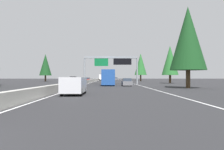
# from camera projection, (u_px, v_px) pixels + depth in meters

# --- Properties ---
(ground_plane) EXTENTS (320.00, 320.00, 0.00)m
(ground_plane) POSITION_uv_depth(u_px,v_px,m) (90.00, 83.00, 65.13)
(ground_plane) COLOR #262628
(median_barrier) EXTENTS (180.00, 0.56, 0.90)m
(median_barrier) POSITION_uv_depth(u_px,v_px,m) (93.00, 80.00, 85.12)
(median_barrier) COLOR #ADAAA3
(median_barrier) RESTS_ON ground
(shoulder_stripe_right) EXTENTS (160.00, 0.16, 0.01)m
(shoulder_stripe_right) POSITION_uv_depth(u_px,v_px,m) (128.00, 82.00, 75.28)
(shoulder_stripe_right) COLOR silver
(shoulder_stripe_right) RESTS_ON ground
(shoulder_stripe_median) EXTENTS (160.00, 0.16, 0.01)m
(shoulder_stripe_median) POSITION_uv_depth(u_px,v_px,m) (93.00, 82.00, 75.13)
(shoulder_stripe_median) COLOR silver
(shoulder_stripe_median) RESTS_ON ground
(sign_gantry_overhead) EXTENTS (0.50, 12.68, 6.54)m
(sign_gantry_overhead) POSITION_uv_depth(u_px,v_px,m) (112.00, 62.00, 53.97)
(sign_gantry_overhead) COLOR gray
(sign_gantry_overhead) RESTS_ON ground
(minivan_near_center) EXTENTS (5.00, 1.95, 1.69)m
(minivan_near_center) POSITION_uv_depth(u_px,v_px,m) (74.00, 85.00, 22.38)
(minivan_near_center) COLOR silver
(minivan_near_center) RESTS_ON ground
(sedan_distant_b) EXTENTS (4.40, 1.80, 1.47)m
(sedan_distant_b) POSITION_uv_depth(u_px,v_px,m) (127.00, 82.00, 43.93)
(sedan_distant_b) COLOR slate
(sedan_distant_b) RESTS_ON ground
(bus_mid_center) EXTENTS (11.50, 2.55, 3.10)m
(bus_mid_center) POSITION_uv_depth(u_px,v_px,m) (108.00, 77.00, 47.94)
(bus_mid_center) COLOR #1E4793
(bus_mid_center) RESTS_ON ground
(sedan_far_right) EXTENTS (4.40, 1.80, 1.47)m
(sedan_far_right) POSITION_uv_depth(u_px,v_px,m) (116.00, 79.00, 122.05)
(sedan_far_right) COLOR slate
(sedan_far_right) RESTS_ON ground
(box_truck_distant_a) EXTENTS (8.50, 2.40, 2.95)m
(box_truck_distant_a) POSITION_uv_depth(u_px,v_px,m) (102.00, 77.00, 120.62)
(box_truck_distant_a) COLOR white
(box_truck_distant_a) RESTS_ON ground
(oncoming_near) EXTENTS (5.60, 2.00, 1.86)m
(oncoming_near) POSITION_uv_depth(u_px,v_px,m) (73.00, 79.00, 75.76)
(oncoming_near) COLOR black
(oncoming_near) RESTS_ON ground
(oncoming_far) EXTENTS (4.40, 1.80, 1.47)m
(oncoming_far) POSITION_uv_depth(u_px,v_px,m) (88.00, 80.00, 90.33)
(oncoming_far) COLOR maroon
(oncoming_far) RESTS_ON ground
(conifer_right_near) EXTENTS (5.55, 5.55, 12.61)m
(conifer_right_near) POSITION_uv_depth(u_px,v_px,m) (188.00, 38.00, 35.60)
(conifer_right_near) COLOR #4C3823
(conifer_right_near) RESTS_ON ground
(conifer_right_mid) EXTENTS (4.46, 4.46, 10.13)m
(conifer_right_mid) POSITION_uv_depth(u_px,v_px,m) (170.00, 60.00, 62.27)
(conifer_right_mid) COLOR #4C3823
(conifer_right_mid) RESTS_ON ground
(conifer_right_far) EXTENTS (5.03, 5.03, 11.44)m
(conifer_right_far) POSITION_uv_depth(u_px,v_px,m) (141.00, 64.00, 95.93)
(conifer_right_far) COLOR #4C3823
(conifer_right_far) RESTS_ON ground
(conifer_left_mid) EXTENTS (4.53, 4.53, 10.30)m
(conifer_left_mid) POSITION_uv_depth(u_px,v_px,m) (45.00, 65.00, 86.92)
(conifer_left_mid) COLOR #4C3823
(conifer_left_mid) RESTS_ON ground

